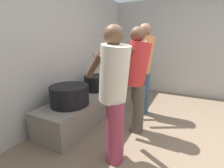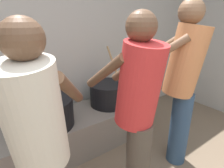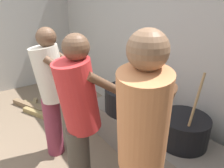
% 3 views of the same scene
% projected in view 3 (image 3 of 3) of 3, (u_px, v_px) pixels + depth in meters
% --- Properties ---
extents(block_enclosure_rear, '(5.75, 0.20, 2.43)m').
position_uv_depth(block_enclosure_rear, '(165.00, 46.00, 2.72)').
color(block_enclosure_rear, '#ADA8A0').
rests_on(block_enclosure_rear, ground_plane).
extents(hearth_ledge, '(1.84, 0.60, 0.44)m').
position_uv_depth(hearth_ledge, '(150.00, 139.00, 2.56)').
color(hearth_ledge, slate).
rests_on(hearth_ledge, ground_plane).
extents(cooking_pot_main, '(0.49, 0.49, 0.74)m').
position_uv_depth(cooking_pot_main, '(183.00, 130.00, 2.12)').
color(cooking_pot_main, black).
rests_on(cooking_pot_main, hearth_ledge).
extents(cooking_pot_secondary, '(0.57, 0.57, 0.30)m').
position_uv_depth(cooking_pot_secondary, '(127.00, 99.00, 2.72)').
color(cooking_pot_secondary, black).
rests_on(cooking_pot_secondary, hearth_ledge).
extents(cook_in_red_shirt, '(0.36, 0.66, 1.56)m').
position_uv_depth(cook_in_red_shirt, '(80.00, 114.00, 1.79)').
color(cook_in_red_shirt, '#4C4238').
rests_on(cook_in_red_shirt, ground_plane).
extents(cook_in_orange_shirt, '(0.69, 0.73, 1.67)m').
position_uv_depth(cook_in_orange_shirt, '(141.00, 146.00, 1.31)').
color(cook_in_orange_shirt, navy).
rests_on(cook_in_orange_shirt, ground_plane).
extents(cook_in_cream_shirt, '(0.64, 0.70, 1.52)m').
position_uv_depth(cook_in_cream_shirt, '(52.00, 88.00, 2.35)').
color(cook_in_cream_shirt, '#8C3347').
rests_on(cook_in_cream_shirt, ground_plane).
extents(firewood_pile, '(0.89, 0.46, 0.09)m').
position_uv_depth(firewood_pile, '(31.00, 107.00, 3.65)').
color(firewood_pile, '#8C764E').
rests_on(firewood_pile, ground_plane).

